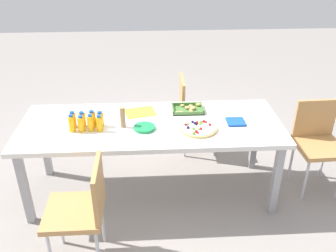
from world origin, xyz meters
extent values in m
plane|color=gray|center=(0.00, 0.00, 0.00)|extent=(12.00, 12.00, 0.00)
cube|color=silver|center=(0.00, 0.00, 0.70)|extent=(2.21, 0.84, 0.04)
cube|color=#99999E|center=(-1.03, -0.34, 0.34)|extent=(0.06, 0.06, 0.68)
cube|color=#99999E|center=(1.03, -0.34, 0.34)|extent=(0.06, 0.06, 0.68)
cube|color=#99999E|center=(-1.03, 0.34, 0.34)|extent=(0.06, 0.06, 0.68)
cube|color=#99999E|center=(1.03, 0.34, 0.34)|extent=(0.06, 0.06, 0.68)
cube|color=#B7844C|center=(-0.55, -0.76, 0.45)|extent=(0.40, 0.40, 0.04)
cube|color=#B7844C|center=(-0.37, -0.76, 0.64)|extent=(0.03, 0.38, 0.38)
cylinder|color=silver|center=(-0.71, -0.60, 0.21)|extent=(0.02, 0.02, 0.41)
cylinder|color=silver|center=(-0.39, -0.60, 0.21)|extent=(0.02, 0.02, 0.41)
cube|color=#B7844C|center=(1.51, -0.04, 0.45)|extent=(0.41, 0.41, 0.04)
cube|color=#B7844C|center=(1.50, 0.15, 0.64)|extent=(0.38, 0.04, 0.38)
cylinder|color=silver|center=(1.35, -0.20, 0.21)|extent=(0.02, 0.02, 0.41)
cylinder|color=silver|center=(1.66, 0.13, 0.21)|extent=(0.02, 0.02, 0.41)
cylinder|color=silver|center=(1.34, 0.12, 0.21)|extent=(0.02, 0.02, 0.41)
cube|color=#B7844C|center=(0.52, 0.73, 0.45)|extent=(0.40, 0.40, 0.04)
cube|color=#B7844C|center=(0.33, 0.73, 0.64)|extent=(0.03, 0.38, 0.38)
cylinder|color=silver|center=(0.68, 0.89, 0.21)|extent=(0.02, 0.02, 0.41)
cylinder|color=silver|center=(0.68, 0.57, 0.21)|extent=(0.02, 0.02, 0.41)
cylinder|color=silver|center=(0.36, 0.89, 0.21)|extent=(0.02, 0.02, 0.41)
cylinder|color=silver|center=(0.36, 0.57, 0.21)|extent=(0.02, 0.02, 0.41)
cylinder|color=#FAAC14|center=(-0.64, -0.10, 0.79)|extent=(0.05, 0.05, 0.13)
cylinder|color=blue|center=(-0.64, -0.10, 0.86)|extent=(0.03, 0.03, 0.02)
cylinder|color=#F9AD14|center=(-0.56, -0.10, 0.78)|extent=(0.06, 0.06, 0.12)
cylinder|color=blue|center=(-0.56, -0.10, 0.85)|extent=(0.04, 0.04, 0.02)
cylinder|color=#F9AD14|center=(-0.49, -0.10, 0.79)|extent=(0.05, 0.05, 0.13)
cylinder|color=blue|center=(-0.49, -0.10, 0.86)|extent=(0.03, 0.03, 0.02)
cylinder|color=#F9AE14|center=(-0.42, -0.10, 0.78)|extent=(0.05, 0.05, 0.12)
cylinder|color=blue|center=(-0.42, -0.10, 0.85)|extent=(0.03, 0.03, 0.02)
cylinder|color=#FAAC14|center=(-0.64, -0.03, 0.78)|extent=(0.05, 0.05, 0.13)
cylinder|color=blue|center=(-0.64, -0.03, 0.86)|extent=(0.04, 0.04, 0.02)
cylinder|color=#F9AC14|center=(-0.57, -0.02, 0.78)|extent=(0.06, 0.06, 0.12)
cylinder|color=blue|center=(-0.57, -0.02, 0.85)|extent=(0.04, 0.04, 0.02)
cylinder|color=#F9AC14|center=(-0.48, -0.03, 0.79)|extent=(0.06, 0.06, 0.13)
cylinder|color=blue|center=(-0.48, -0.03, 0.86)|extent=(0.04, 0.04, 0.02)
cylinder|color=#F9AC14|center=(-0.42, -0.02, 0.78)|extent=(0.06, 0.06, 0.12)
cylinder|color=blue|center=(-0.42, -0.02, 0.85)|extent=(0.04, 0.04, 0.02)
cylinder|color=tan|center=(0.39, -0.13, 0.73)|extent=(0.31, 0.31, 0.02)
cylinder|color=white|center=(0.39, -0.13, 0.74)|extent=(0.29, 0.29, 0.01)
sphere|color=#1E1947|center=(0.30, -0.15, 0.75)|extent=(0.03, 0.03, 0.03)
sphere|color=#66B238|center=(0.38, -0.17, 0.75)|extent=(0.02, 0.02, 0.02)
sphere|color=red|center=(0.48, -0.11, 0.75)|extent=(0.02, 0.02, 0.02)
sphere|color=#1E1947|center=(0.37, -0.10, 0.75)|extent=(0.02, 0.02, 0.02)
sphere|color=#1E1947|center=(0.45, -0.04, 0.75)|extent=(0.02, 0.02, 0.02)
sphere|color=#66B238|center=(0.34, -0.17, 0.75)|extent=(0.02, 0.02, 0.02)
sphere|color=#66B238|center=(0.42, -0.06, 0.75)|extent=(0.03, 0.03, 0.03)
sphere|color=red|center=(0.46, -0.06, 0.75)|extent=(0.02, 0.02, 0.02)
sphere|color=red|center=(0.37, -0.24, 0.75)|extent=(0.02, 0.02, 0.02)
sphere|color=red|center=(0.44, -0.05, 0.75)|extent=(0.02, 0.02, 0.02)
sphere|color=#66B238|center=(0.33, -0.24, 0.75)|extent=(0.03, 0.03, 0.03)
sphere|color=#1E1947|center=(0.36, -0.08, 0.75)|extent=(0.03, 0.03, 0.03)
sphere|color=#66B238|center=(0.41, -0.10, 0.75)|extent=(0.02, 0.02, 0.02)
sphere|color=red|center=(0.40, -0.17, 0.75)|extent=(0.02, 0.02, 0.02)
sphere|color=#66B238|center=(0.31, -0.09, 0.75)|extent=(0.02, 0.02, 0.02)
sphere|color=red|center=(0.28, -0.10, 0.75)|extent=(0.02, 0.02, 0.02)
sphere|color=#1E1947|center=(0.35, -0.05, 0.75)|extent=(0.02, 0.02, 0.02)
sphere|color=red|center=(0.36, -0.22, 0.75)|extent=(0.03, 0.03, 0.03)
sphere|color=red|center=(0.38, -0.07, 0.75)|extent=(0.03, 0.03, 0.03)
cube|color=#477238|center=(0.34, 0.23, 0.73)|extent=(0.28, 0.21, 0.01)
cube|color=#477238|center=(0.34, 0.13, 0.74)|extent=(0.28, 0.01, 0.03)
cube|color=#477238|center=(0.34, 0.32, 0.74)|extent=(0.28, 0.01, 0.03)
cube|color=#477238|center=(0.20, 0.23, 0.74)|extent=(0.01, 0.21, 0.03)
cube|color=#477238|center=(0.47, 0.23, 0.74)|extent=(0.01, 0.21, 0.03)
ellipsoid|color=tan|center=(0.27, 0.16, 0.74)|extent=(0.04, 0.03, 0.02)
ellipsoid|color=tan|center=(0.33, 0.24, 0.74)|extent=(0.05, 0.03, 0.03)
ellipsoid|color=tan|center=(0.36, 0.20, 0.74)|extent=(0.03, 0.02, 0.02)
ellipsoid|color=tan|center=(0.30, 0.29, 0.74)|extent=(0.04, 0.03, 0.02)
ellipsoid|color=tan|center=(0.38, 0.23, 0.74)|extent=(0.05, 0.03, 0.03)
ellipsoid|color=tan|center=(0.45, 0.30, 0.74)|extent=(0.05, 0.04, 0.03)
ellipsoid|color=tan|center=(0.37, 0.27, 0.74)|extent=(0.05, 0.03, 0.03)
ellipsoid|color=tan|center=(0.39, 0.23, 0.74)|extent=(0.05, 0.03, 0.03)
ellipsoid|color=tan|center=(0.37, 0.17, 0.74)|extent=(0.04, 0.03, 0.02)
ellipsoid|color=tan|center=(0.23, 0.16, 0.74)|extent=(0.04, 0.03, 0.02)
ellipsoid|color=tan|center=(0.38, 0.22, 0.74)|extent=(0.05, 0.03, 0.03)
cylinder|color=#1E8C4C|center=(-0.05, -0.09, 0.72)|extent=(0.18, 0.18, 0.00)
cylinder|color=#1E8C4C|center=(-0.05, -0.09, 0.73)|extent=(0.18, 0.18, 0.00)
cylinder|color=#1E8C4C|center=(-0.05, -0.09, 0.73)|extent=(0.18, 0.18, 0.00)
cylinder|color=#1E8C4C|center=(-0.05, -0.09, 0.74)|extent=(0.18, 0.18, 0.00)
cylinder|color=#1E8C4C|center=(-0.05, -0.09, 0.74)|extent=(0.18, 0.18, 0.00)
cube|color=#194CA5|center=(0.72, -0.03, 0.73)|extent=(0.15, 0.15, 0.02)
cylinder|color=#9E7A56|center=(-0.23, -0.05, 0.81)|extent=(0.04, 0.04, 0.18)
cube|color=yellow|center=(-0.09, 0.21, 0.72)|extent=(0.30, 0.25, 0.01)
camera|label=1|loc=(-0.01, -2.73, 2.19)|focal=39.08mm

